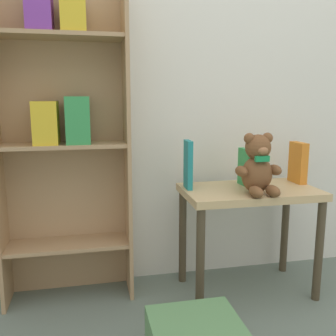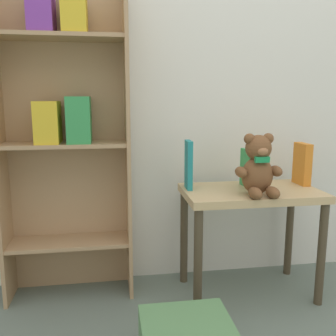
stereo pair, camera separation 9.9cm
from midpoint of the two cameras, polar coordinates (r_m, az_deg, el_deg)
wall_back at (r=2.09m, az=6.30°, el=17.94°), size 4.80×0.06×2.50m
bookshelf_side at (r=1.85m, az=-17.22°, el=6.22°), size 0.61×0.22×1.53m
display_table at (r=1.91m, az=10.78°, el=-5.67°), size 0.66×0.38×0.54m
teddy_bear at (r=1.77m, az=12.02°, el=0.27°), size 0.22×0.20×0.28m
book_standing_teal at (r=1.83m, az=1.54°, el=0.51°), size 0.03×0.10×0.24m
book_standing_green at (r=1.92m, az=10.24°, el=0.10°), size 0.03×0.12×0.19m
book_standing_orange at (r=2.06m, az=17.91°, el=0.79°), size 0.04×0.12×0.21m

